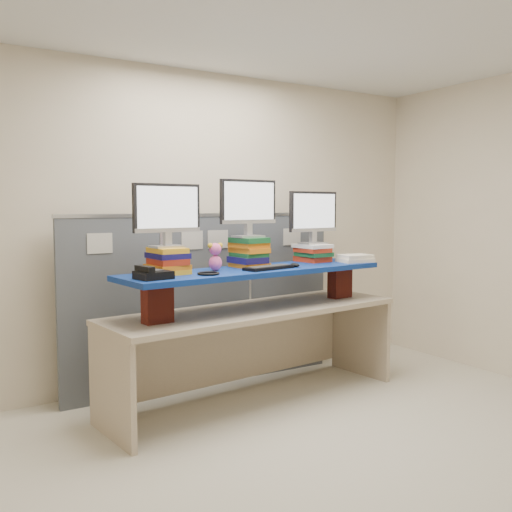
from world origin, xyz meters
TOP-DOWN VIEW (x-y plane):
  - room at (0.00, 0.00)m, footprint 5.00×4.00m
  - cubicle_partition at (-0.00, 1.78)m, footprint 2.60×0.06m
  - desk at (0.14, 1.17)m, footprint 2.60×1.00m
  - brick_pier_left at (-0.77, 1.02)m, footprint 0.22×0.13m
  - brick_pier_right at (1.05, 1.22)m, footprint 0.22×0.13m
  - blue_board at (0.14, 1.17)m, footprint 2.33×0.81m
  - book_stack_left at (-0.61, 1.20)m, footprint 0.28×0.32m
  - book_stack_center at (0.14, 1.29)m, footprint 0.28×0.32m
  - book_stack_right at (0.86, 1.37)m, footprint 0.28×0.32m
  - monitor_left at (-0.61, 1.21)m, footprint 0.54×0.18m
  - monitor_center at (0.14, 1.29)m, footprint 0.54×0.18m
  - monitor_right at (0.86, 1.37)m, footprint 0.54×0.18m
  - keyboard at (0.19, 1.06)m, footprint 0.46×0.24m
  - mouse at (0.46, 1.09)m, footprint 0.07×0.11m
  - desk_phone at (-0.82, 0.97)m, footprint 0.25×0.23m
  - headset at (-0.38, 0.99)m, footprint 0.19×0.19m
  - plush_toy at (-0.22, 1.20)m, footprint 0.13×0.10m
  - binder_stack at (1.17, 1.15)m, footprint 0.30×0.26m

SIDE VIEW (x-z plane):
  - desk at x=0.14m, z-range 0.23..1.00m
  - cubicle_partition at x=0.00m, z-range 0.00..1.53m
  - brick_pier_left at x=-0.77m, z-range 0.77..1.05m
  - brick_pier_right at x=1.05m, z-range 0.77..1.05m
  - blue_board at x=0.14m, z-range 1.05..1.09m
  - headset at x=-0.38m, z-range 1.09..1.11m
  - keyboard at x=0.19m, z-range 1.09..1.12m
  - mouse at x=0.46m, z-range 1.09..1.13m
  - binder_stack at x=1.17m, z-range 1.09..1.16m
  - desk_phone at x=-0.82m, z-range 1.08..1.17m
  - book_stack_right at x=0.86m, z-range 1.09..1.25m
  - book_stack_left at x=-0.61m, z-range 1.09..1.29m
  - plush_toy at x=-0.22m, z-range 1.10..1.31m
  - book_stack_center at x=0.14m, z-range 1.09..1.34m
  - room at x=0.00m, z-range 0.00..2.80m
  - monitor_right at x=0.86m, z-range 1.28..1.75m
  - monitor_left at x=-0.61m, z-range 1.32..1.79m
  - monitor_center at x=0.14m, z-range 1.37..1.84m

